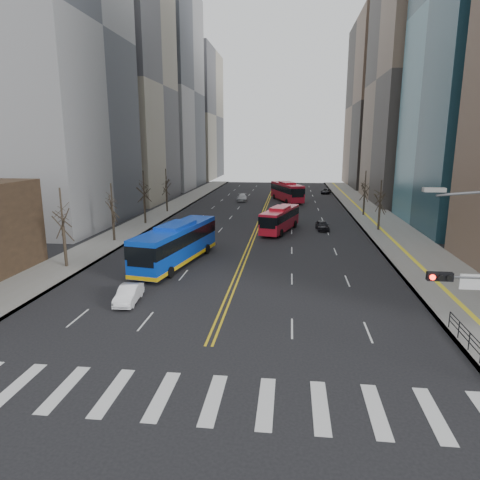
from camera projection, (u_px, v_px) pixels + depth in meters
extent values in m
plane|color=black|center=(188.00, 397.00, 19.31)|extent=(220.00, 220.00, 0.00)
cube|color=gray|center=(382.00, 223.00, 60.89)|extent=(7.00, 130.00, 0.15)
cube|color=gray|center=(151.00, 219.00, 64.76)|extent=(5.00, 130.00, 0.15)
cube|color=silver|center=(17.00, 385.00, 20.25)|extent=(0.70, 4.00, 0.01)
cube|color=silver|center=(64.00, 389.00, 19.98)|extent=(0.70, 4.00, 0.01)
cube|color=silver|center=(112.00, 392.00, 19.71)|extent=(0.70, 4.00, 0.01)
cube|color=silver|center=(162.00, 396.00, 19.44)|extent=(0.70, 4.00, 0.01)
cube|color=silver|center=(213.00, 399.00, 19.17)|extent=(0.70, 4.00, 0.01)
cube|color=silver|center=(266.00, 403.00, 18.90)|extent=(0.70, 4.00, 0.01)
cube|color=silver|center=(320.00, 406.00, 18.63)|extent=(0.70, 4.00, 0.01)
cube|color=silver|center=(376.00, 410.00, 18.36)|extent=(0.70, 4.00, 0.01)
cube|color=silver|center=(433.00, 414.00, 18.09)|extent=(0.70, 4.00, 0.01)
cube|color=gold|center=(263.00, 211.00, 72.60)|extent=(0.15, 100.00, 0.01)
cube|color=gold|center=(265.00, 211.00, 72.56)|extent=(0.15, 100.00, 0.01)
cube|color=gray|center=(22.00, 28.00, 55.85)|extent=(22.00, 24.00, 52.00)
cube|color=gray|center=(107.00, 86.00, 81.91)|extent=(22.00, 22.00, 44.00)
cube|color=gray|center=(155.00, 91.00, 107.51)|extent=(20.00, 26.00, 48.00)
cube|color=#796453|center=(431.00, 79.00, 79.59)|extent=(20.00, 26.00, 46.00)
cube|color=gray|center=(189.00, 116.00, 139.28)|extent=(18.00, 30.00, 40.00)
cube|color=brown|center=(388.00, 105.00, 111.15)|extent=(18.00, 30.00, 42.00)
cube|color=black|center=(440.00, 276.00, 18.78)|extent=(1.10, 0.28, 0.38)
cylinder|color=#FF190C|center=(433.00, 277.00, 18.66)|extent=(0.24, 0.08, 0.24)
cylinder|color=black|center=(441.00, 278.00, 18.62)|extent=(0.24, 0.08, 0.24)
cylinder|color=black|center=(449.00, 278.00, 18.58)|extent=(0.24, 0.08, 0.24)
cube|color=silver|center=(470.00, 282.00, 18.67)|extent=(0.90, 0.06, 0.70)
cube|color=#999993|center=(434.00, 190.00, 18.01)|extent=(0.90, 0.35, 0.18)
cube|color=black|center=(470.00, 333.00, 23.24)|extent=(0.04, 6.00, 0.04)
cylinder|color=black|center=(469.00, 341.00, 23.35)|extent=(0.06, 0.06, 1.00)
cylinder|color=black|center=(459.00, 330.00, 24.80)|extent=(0.06, 0.06, 1.00)
cylinder|color=black|center=(449.00, 319.00, 26.25)|extent=(0.06, 0.06, 1.00)
cylinder|color=#2E251C|center=(65.00, 247.00, 39.10)|extent=(0.28, 0.28, 3.90)
cylinder|color=#2E251C|center=(114.00, 226.00, 49.79)|extent=(0.28, 0.28, 3.60)
cylinder|color=#2E251C|center=(145.00, 210.00, 60.40)|extent=(0.28, 0.28, 4.00)
cylinder|color=#2E251C|center=(167.00, 201.00, 71.08)|extent=(0.28, 0.28, 3.80)
cylinder|color=#2E251C|center=(379.00, 218.00, 55.85)|extent=(0.28, 0.28, 3.50)
cylinder|color=#2E251C|center=(364.00, 204.00, 67.44)|extent=(0.28, 0.28, 3.75)
cube|color=#0D3EC8|center=(176.00, 243.00, 40.44)|extent=(5.15, 13.71, 3.23)
cube|color=black|center=(176.00, 237.00, 40.31)|extent=(5.21, 13.74, 1.15)
cube|color=#0D3EC8|center=(176.00, 226.00, 40.06)|extent=(3.04, 5.02, 0.40)
cube|color=#ECB60C|center=(177.00, 258.00, 40.75)|extent=(5.21, 13.74, 0.35)
cylinder|color=black|center=(141.00, 270.00, 37.15)|extent=(0.47, 1.04, 1.00)
cylinder|color=black|center=(170.00, 272.00, 36.36)|extent=(0.47, 1.04, 1.00)
cylinder|color=black|center=(182.00, 247.00, 45.17)|extent=(0.47, 1.04, 1.00)
cylinder|color=black|center=(207.00, 249.00, 44.37)|extent=(0.47, 1.04, 1.00)
cube|color=red|center=(280.00, 219.00, 55.36)|extent=(4.94, 10.44, 2.61)
cube|color=black|center=(280.00, 215.00, 55.24)|extent=(5.00, 10.47, 0.95)
cube|color=red|center=(280.00, 208.00, 55.05)|extent=(2.73, 3.93, 0.40)
cylinder|color=black|center=(263.00, 232.00, 53.09)|extent=(0.55, 1.04, 1.00)
cylinder|color=black|center=(281.00, 233.00, 52.24)|extent=(0.55, 1.04, 1.00)
cylinder|color=black|center=(279.00, 223.00, 58.98)|extent=(0.55, 1.04, 1.00)
cylinder|color=black|center=(295.00, 224.00, 58.13)|extent=(0.55, 1.04, 1.00)
cube|color=red|center=(287.00, 191.00, 84.51)|extent=(6.73, 12.34, 3.18)
cube|color=black|center=(287.00, 188.00, 84.37)|extent=(6.80, 12.38, 1.13)
cube|color=red|center=(287.00, 183.00, 84.13)|extent=(3.52, 4.74, 0.40)
cylinder|color=black|center=(287.00, 201.00, 80.83)|extent=(0.62, 1.04, 1.00)
cylinder|color=black|center=(300.00, 201.00, 81.45)|extent=(0.62, 1.04, 1.00)
cylinder|color=black|center=(274.00, 197.00, 88.20)|extent=(0.62, 1.04, 1.00)
cylinder|color=black|center=(287.00, 196.00, 88.82)|extent=(0.62, 1.04, 1.00)
imported|color=white|center=(129.00, 294.00, 30.72)|extent=(1.62, 3.87, 1.24)
imported|color=black|center=(322.00, 225.00, 56.49)|extent=(1.84, 3.82, 1.26)
imported|color=#A4A4A9|center=(242.00, 198.00, 84.75)|extent=(2.31, 4.92, 1.39)
imported|color=black|center=(326.00, 191.00, 97.52)|extent=(2.76, 4.41, 1.14)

